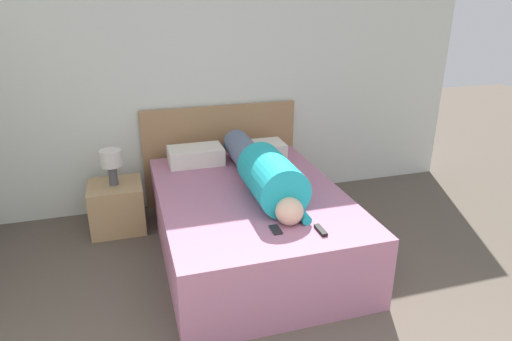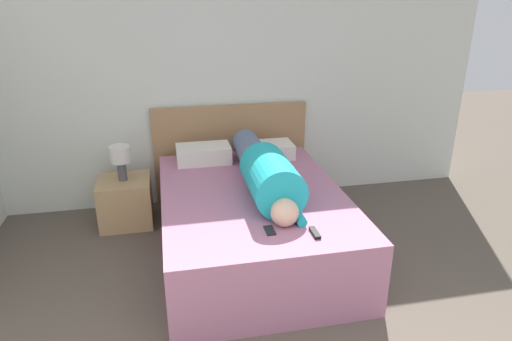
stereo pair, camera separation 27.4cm
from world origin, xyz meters
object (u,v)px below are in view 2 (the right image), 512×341
Objects in this scene: bed at (252,223)px; person_lying at (265,172)px; pillow_second at (268,150)px; table_lamp at (120,157)px; pillow_near_headboard at (204,154)px; cell_phone at (270,230)px; tv_remote at (315,233)px; nightstand at (126,202)px.

person_lying is (0.11, 0.02, 0.45)m from bed.
person_lying is 3.35× the size of pillow_second.
pillow_second is at bearing 0.21° from table_lamp.
person_lying is 0.89m from pillow_near_headboard.
pillow_near_headboard is at bearing 101.95° from cell_phone.
table_lamp is 1.41m from pillow_second.
tv_remote is at bearing -77.91° from person_lying.
cell_phone is at bearing -100.19° from person_lying.
tv_remote is (1.37, -1.56, 0.36)m from nightstand.
bed is 1.34m from nightstand.
pillow_near_headboard is (0.77, 0.01, -0.03)m from table_lamp.
nightstand is at bearing 131.34° from tv_remote.
pillow_near_headboard is 1.05× the size of pillow_second.
person_lying is at bearing 7.97° from bed.
table_lamp is 2.24× the size of tv_remote.
cell_phone is at bearing -102.68° from pillow_second.
pillow_near_headboard is at bearing 0.39° from nightstand.
cell_phone reaches higher than nightstand.
bed is 15.73× the size of cell_phone.
pillow_second is at bearing 0.00° from pillow_near_headboard.
person_lying is 12.55× the size of cell_phone.
bed is at bearing -172.03° from person_lying.
bed is 6.09× the size of table_lamp.
tv_remote is at bearing -19.68° from cell_phone.
pillow_near_headboard reaches higher than tv_remote.
nightstand is 2.11m from tv_remote.
pillow_near_headboard is (0.77, 0.01, 0.43)m from nightstand.
pillow_near_headboard reaches higher than pillow_second.
pillow_second reaches higher than cell_phone.
bed is 1.40m from table_lamp.
pillow_second is at bearing 0.21° from nightstand.
nightstand is 0.46m from table_lamp.
pillow_near_headboard reaches higher than bed.
cell_phone is (-0.01, -0.67, 0.29)m from bed.
table_lamp is 0.66× the size of pillow_near_headboard.
pillow_second is (1.41, 0.01, -0.03)m from table_lamp.
nightstand is 0.30× the size of person_lying.
pillow_second is 1.56m from tv_remote.
tv_remote is 1.15× the size of cell_phone.
pillow_second is (1.41, 0.01, 0.42)m from nightstand.
nightstand is at bearing 0.00° from table_lamp.
table_lamp is at bearing 147.36° from person_lying.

